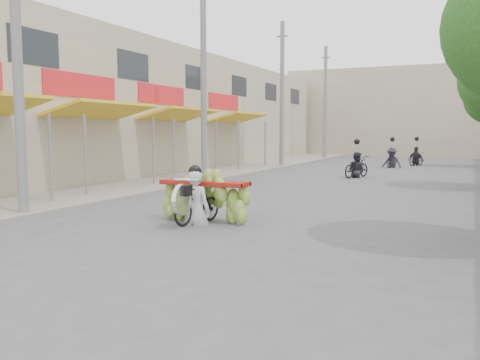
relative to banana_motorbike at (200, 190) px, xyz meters
name	(u,v)px	position (x,y,z in m)	size (l,w,h in m)	color
ground	(132,276)	(1.17, -4.07, -0.75)	(120.00, 120.00, 0.00)	#55555A
sidewalk_left	(205,174)	(-5.83, 10.93, -0.69)	(4.00, 60.00, 0.12)	gray
shophouse_row_left	(104,111)	(-10.82, 9.91, 2.25)	(9.77, 40.00, 6.00)	#B1A48C
far_building	(416,113)	(1.17, 33.93, 2.75)	(20.00, 6.00, 7.00)	#B1A48C
utility_pole_near	(17,45)	(-4.23, -1.07, 3.28)	(0.60, 0.24, 8.00)	slate
utility_pole_mid	(204,80)	(-4.23, 7.93, 3.28)	(0.60, 0.24, 8.00)	slate
utility_pole_far	(282,95)	(-4.23, 16.93, 3.28)	(0.60, 0.24, 8.00)	slate
utility_pole_back	(325,103)	(-4.23, 25.93, 3.28)	(0.60, 0.24, 8.00)	slate
banana_motorbike	(200,190)	(0.00, 0.00, 0.00)	(2.20, 1.76, 2.23)	black
bg_motorbike_a	(356,161)	(0.87, 12.47, -0.01)	(1.16, 1.79, 1.95)	black
bg_motorbike_b	(392,152)	(1.44, 19.19, 0.13)	(1.15, 1.57, 1.95)	black
bg_motorbike_c	(416,151)	(2.48, 21.55, 0.10)	(1.10, 1.50, 1.95)	black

